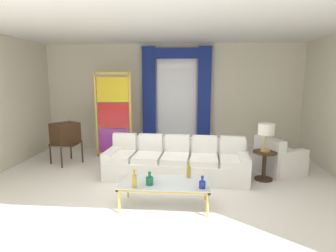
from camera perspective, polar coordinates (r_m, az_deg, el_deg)
The scene contains 16 objects.
ground_plane at distance 5.38m, azimuth -1.68°, elevation -12.74°, with size 16.00×16.00×0.00m, color white.
wall_rear at distance 8.04m, azimuth 0.74°, elevation 5.80°, with size 8.00×0.12×3.00m, color beige.
ceiling_slab at distance 5.84m, azimuth -0.90°, elevation 19.24°, with size 8.00×7.60×0.04m, color white.
curtained_window at distance 7.85m, azimuth 1.73°, elevation 7.46°, with size 2.00×0.17×2.70m.
couch_white_long at distance 5.94m, azimuth 1.70°, elevation -7.39°, with size 2.97×1.10×0.86m.
coffee_table at distance 4.59m, azimuth -0.72°, elevation -11.75°, with size 1.43×0.68×0.41m.
bottle_blue_decanter at distance 4.36m, azimuth -6.86°, elevation -10.90°, with size 0.07×0.07×0.29m.
bottle_crystal_tall at distance 4.46m, azimuth -3.76°, elevation -10.93°, with size 0.12×0.12×0.22m.
bottle_amber_squat at distance 4.35m, azimuth 6.98°, elevation -11.62°, with size 0.10×0.10×0.20m.
bottle_ruby_flask at distance 4.75m, azimuth 4.23°, elevation -9.15°, with size 0.07×0.07×0.28m.
vintage_tv at distance 7.16m, azimuth -20.20°, elevation -1.54°, with size 0.74×0.77×1.35m.
armchair_white at distance 6.59m, azimuth 21.48°, elevation -6.52°, with size 1.08×1.07×0.80m.
stained_glass_divider at distance 7.37m, azimuth -11.05°, elevation 1.79°, with size 0.95×0.05×2.20m.
peacock_figurine at distance 7.01m, azimuth -8.89°, elevation -5.55°, with size 0.44×0.60×0.50m.
round_side_table at distance 6.06m, azimuth 19.01°, elevation -7.11°, with size 0.48×0.48×0.59m.
table_lamp_brass at distance 5.90m, azimuth 19.38°, elevation -0.85°, with size 0.32×0.32×0.57m.
Camera 1 is at (0.57, -4.94, 2.06)m, focal length 29.94 mm.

